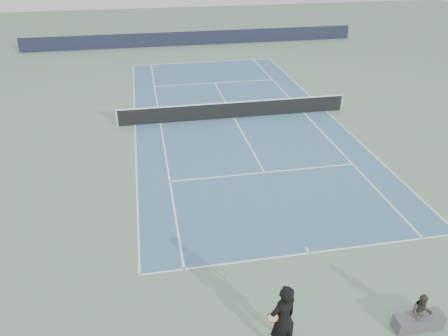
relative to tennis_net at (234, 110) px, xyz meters
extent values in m
plane|color=slate|center=(0.00, 0.00, -0.50)|extent=(80.00, 80.00, 0.00)
cube|color=teal|center=(0.00, 0.00, -0.50)|extent=(10.97, 23.77, 0.01)
cylinder|color=silver|center=(-6.40, 0.00, 0.03)|extent=(0.10, 0.10, 1.07)
cylinder|color=silver|center=(6.40, 0.00, 0.03)|extent=(0.10, 0.10, 1.07)
cube|color=black|center=(0.00, 0.00, -0.04)|extent=(12.80, 0.03, 0.90)
cube|color=white|center=(0.00, 0.00, 0.43)|extent=(12.80, 0.04, 0.06)
cube|color=black|center=(0.00, 17.88, 0.10)|extent=(30.00, 0.25, 1.20)
imported|color=black|center=(-2.03, -15.22, 0.52)|extent=(0.92, 0.79, 2.05)
torus|color=#9C2A0D|center=(-2.31, -15.27, 0.68)|extent=(0.34, 0.18, 0.36)
cylinder|color=white|center=(-2.31, -15.27, 0.68)|extent=(0.29, 0.14, 0.32)
cylinder|color=white|center=(-2.19, -15.24, 0.42)|extent=(0.08, 0.13, 0.27)
cube|color=#4E4D52|center=(1.74, -15.28, -0.29)|extent=(1.38, 0.93, 0.42)
imported|color=#3A372E|center=(1.74, -15.28, 0.03)|extent=(0.68, 0.62, 1.13)
camera|label=1|loc=(-4.84, -22.33, 8.83)|focal=35.00mm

